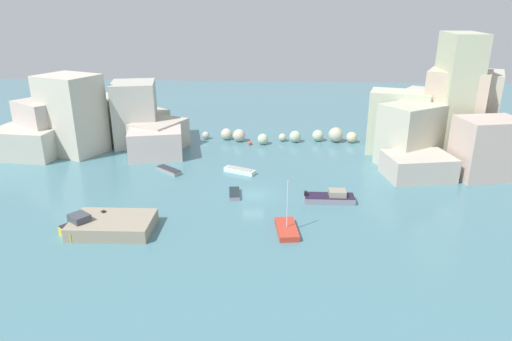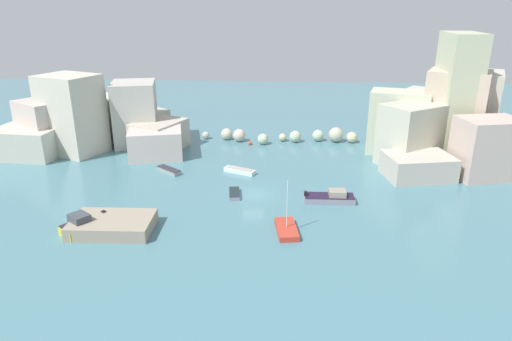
# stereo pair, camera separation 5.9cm
# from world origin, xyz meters

# --- Properties ---
(cove_water) EXTENTS (160.00, 160.00, 0.00)m
(cove_water) POSITION_xyz_m (0.00, 0.00, 0.00)
(cove_water) COLOR teal
(cove_water) RESTS_ON ground
(cliff_headland_left) EXTENTS (27.47, 21.25, 11.40)m
(cliff_headland_left) POSITION_xyz_m (-24.17, 17.15, 3.73)
(cliff_headland_left) COLOR beige
(cliff_headland_left) RESTS_ON ground
(cliff_headland_right) EXTENTS (21.91, 23.79, 17.29)m
(cliff_headland_right) POSITION_xyz_m (26.33, 15.44, 5.26)
(cliff_headland_right) COLOR beige
(cliff_headland_right) RESTS_ON ground
(rock_breakwater) EXTENTS (34.45, 4.32, 2.78)m
(rock_breakwater) POSITION_xyz_m (-3.21, 21.86, 1.07)
(rock_breakwater) COLOR beige
(rock_breakwater) RESTS_ON ground
(stone_dock) EXTENTS (7.93, 5.26, 1.31)m
(stone_dock) POSITION_xyz_m (-13.11, -9.72, 0.66)
(stone_dock) COLOR #9F917B
(stone_dock) RESTS_ON ground
(channel_buoy) EXTENTS (0.58, 0.58, 0.58)m
(channel_buoy) POSITION_xyz_m (-1.81, 19.59, 0.29)
(channel_buoy) COLOR #E04C28
(channel_buoy) RESTS_ON cove_water
(moored_boat_0) EXTENTS (4.55, 4.93, 1.98)m
(moored_boat_0) POSITION_xyz_m (-15.78, -10.02, 0.72)
(moored_boat_0) COLOR yellow
(moored_boat_0) RESTS_ON cove_water
(moored_boat_1) EXTENTS (2.49, 4.56, 5.43)m
(moored_boat_1) POSITION_xyz_m (3.89, -8.86, 0.31)
(moored_boat_1) COLOR #C63D2B
(moored_boat_1) RESTS_ON cove_water
(moored_boat_2) EXTENTS (5.64, 2.11, 1.40)m
(moored_boat_2) POSITION_xyz_m (8.81, -1.38, 0.50)
(moored_boat_2) COLOR gray
(moored_boat_2) RESTS_ON cove_water
(moored_boat_3) EXTENTS (4.36, 2.84, 0.64)m
(moored_boat_3) POSITION_xyz_m (-2.25, 7.11, 0.31)
(moored_boat_3) COLOR white
(moored_boat_3) RESTS_ON cove_water
(moored_boat_4) EXTENTS (3.83, 3.46, 0.55)m
(moored_boat_4) POSITION_xyz_m (-11.58, 6.73, 0.27)
(moored_boat_4) COLOR gray
(moored_boat_4) RESTS_ON cove_water
(moored_boat_5) EXTENTS (1.57, 3.31, 0.48)m
(moored_boat_5) POSITION_xyz_m (-2.15, -0.34, 0.24)
(moored_boat_5) COLOR gray
(moored_boat_5) RESTS_ON cove_water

